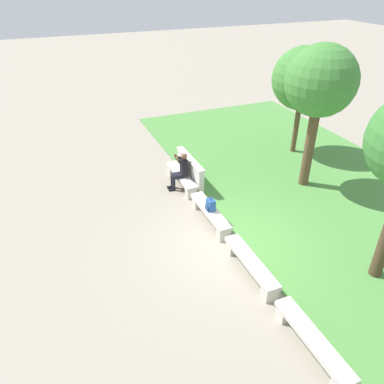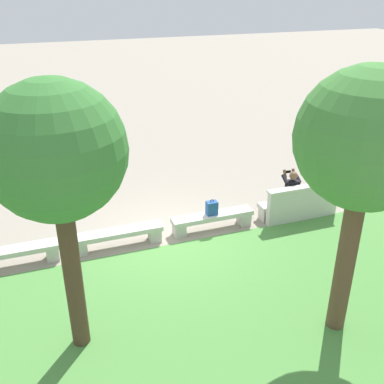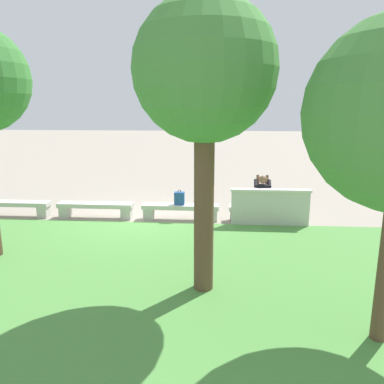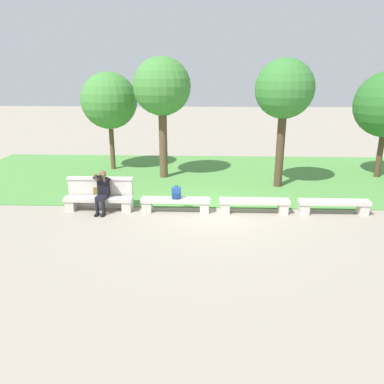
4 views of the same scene
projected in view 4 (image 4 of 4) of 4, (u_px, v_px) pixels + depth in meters
ground_plane at (215, 212)px, 11.82m from camera, size 80.00×80.00×0.00m
grass_strip at (213, 176)px, 15.99m from camera, size 21.55×8.00×0.03m
bench_main at (99, 202)px, 11.87m from camera, size 2.17×0.40×0.45m
bench_near at (176, 203)px, 11.78m from camera, size 2.17×0.40×0.45m
bench_mid at (254, 204)px, 11.68m from camera, size 2.17×0.40×0.45m
bench_far at (334, 205)px, 11.59m from camera, size 2.17×0.40×0.45m
backrest_wall_with_plaque at (101, 192)px, 12.13m from camera, size 2.13×0.24×1.01m
person_photographer at (102, 189)px, 11.66m from camera, size 0.49×0.74×1.32m
backpack at (176, 193)px, 11.67m from camera, size 0.28×0.24×0.43m
tree_behind_wall at (162, 88)px, 14.71m from camera, size 2.28×2.28×4.85m
tree_left_background at (284, 90)px, 13.43m from camera, size 2.14×2.14×4.74m
tree_far_back at (109, 101)px, 16.22m from camera, size 2.43×2.43×4.29m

